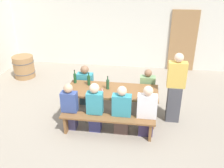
# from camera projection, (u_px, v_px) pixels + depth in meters

# --- Properties ---
(ground_plane) EXTENTS (24.00, 24.00, 0.00)m
(ground_plane) POSITION_uv_depth(u_px,v_px,m) (112.00, 117.00, 6.12)
(ground_plane) COLOR gray
(back_wall) EXTENTS (14.00, 0.20, 3.20)m
(back_wall) POSITION_uv_depth(u_px,v_px,m) (126.00, 22.00, 8.58)
(back_wall) COLOR silver
(back_wall) RESTS_ON ground
(wooden_door) EXTENTS (0.90, 0.06, 2.10)m
(wooden_door) POSITION_uv_depth(u_px,v_px,m) (183.00, 41.00, 8.44)
(wooden_door) COLOR #9E7247
(wooden_door) RESTS_ON ground
(tasting_table) EXTENTS (2.16, 0.85, 0.75)m
(tasting_table) POSITION_uv_depth(u_px,v_px,m) (112.00, 93.00, 5.82)
(tasting_table) COLOR brown
(tasting_table) RESTS_ON ground
(bench_near) EXTENTS (2.06, 0.30, 0.45)m
(bench_near) POSITION_uv_depth(u_px,v_px,m) (107.00, 121.00, 5.32)
(bench_near) COLOR brown
(bench_near) RESTS_ON ground
(bench_far) EXTENTS (2.06, 0.30, 0.45)m
(bench_far) POSITION_uv_depth(u_px,v_px,m) (116.00, 91.00, 6.61)
(bench_far) COLOR brown
(bench_far) RESTS_ON ground
(wine_bottle_0) EXTENTS (0.08, 0.08, 0.33)m
(wine_bottle_0) POSITION_uv_depth(u_px,v_px,m) (89.00, 80.00, 5.96)
(wine_bottle_0) COLOR #194723
(wine_bottle_0) RESTS_ON tasting_table
(wine_bottle_1) EXTENTS (0.07, 0.07, 0.34)m
(wine_bottle_1) POSITION_uv_depth(u_px,v_px,m) (75.00, 78.00, 6.08)
(wine_bottle_1) COLOR #194723
(wine_bottle_1) RESTS_ON tasting_table
(wine_bottle_2) EXTENTS (0.07, 0.07, 0.33)m
(wine_bottle_2) POSITION_uv_depth(u_px,v_px,m) (108.00, 84.00, 5.78)
(wine_bottle_2) COLOR #234C2D
(wine_bottle_2) RESTS_ON tasting_table
(wine_glass_0) EXTENTS (0.07, 0.07, 0.17)m
(wine_glass_0) POSITION_uv_depth(u_px,v_px,m) (89.00, 78.00, 6.12)
(wine_glass_0) COLOR silver
(wine_glass_0) RESTS_ON tasting_table
(wine_glass_1) EXTENTS (0.07, 0.07, 0.17)m
(wine_glass_1) POSITION_uv_depth(u_px,v_px,m) (102.00, 90.00, 5.53)
(wine_glass_1) COLOR silver
(wine_glass_1) RESTS_ON tasting_table
(wine_glass_2) EXTENTS (0.07, 0.07, 0.16)m
(wine_glass_2) POSITION_uv_depth(u_px,v_px,m) (97.00, 87.00, 5.69)
(wine_glass_2) COLOR silver
(wine_glass_2) RESTS_ON tasting_table
(seated_guest_near_0) EXTENTS (0.35, 0.24, 1.11)m
(seated_guest_near_0) POSITION_uv_depth(u_px,v_px,m) (70.00, 108.00, 5.48)
(seated_guest_near_0) COLOR #44416B
(seated_guest_near_0) RESTS_ON ground
(seated_guest_near_1) EXTENTS (0.35, 0.24, 1.16)m
(seated_guest_near_1) POSITION_uv_depth(u_px,v_px,m) (95.00, 108.00, 5.40)
(seated_guest_near_1) COLOR navy
(seated_guest_near_1) RESTS_ON ground
(seated_guest_near_2) EXTENTS (0.41, 0.24, 1.14)m
(seated_guest_near_2) POSITION_uv_depth(u_px,v_px,m) (122.00, 111.00, 5.33)
(seated_guest_near_2) COLOR brown
(seated_guest_near_2) RESTS_ON ground
(seated_guest_near_3) EXTENTS (0.42, 0.24, 1.18)m
(seated_guest_near_3) POSITION_uv_depth(u_px,v_px,m) (147.00, 112.00, 5.26)
(seated_guest_near_3) COLOR #3E335B
(seated_guest_near_3) RESTS_ON ground
(seated_guest_far_0) EXTENTS (0.41, 0.24, 1.09)m
(seated_guest_far_0) POSITION_uv_depth(u_px,v_px,m) (85.00, 86.00, 6.50)
(seated_guest_far_0) COLOR #315160
(seated_guest_far_0) RESTS_ON ground
(seated_guest_far_1) EXTENTS (0.38, 0.24, 1.08)m
(seated_guest_far_1) POSITION_uv_depth(u_px,v_px,m) (147.00, 90.00, 6.30)
(seated_guest_far_1) COLOR #344247
(seated_guest_far_1) RESTS_ON ground
(standing_host) EXTENTS (0.41, 0.24, 1.69)m
(standing_host) POSITION_uv_depth(u_px,v_px,m) (175.00, 89.00, 5.65)
(standing_host) COLOR #45464D
(standing_host) RESTS_ON ground
(wine_barrel) EXTENTS (0.70, 0.70, 0.73)m
(wine_barrel) POSITION_uv_depth(u_px,v_px,m) (24.00, 67.00, 8.16)
(wine_barrel) COLOR #9E7247
(wine_barrel) RESTS_ON ground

